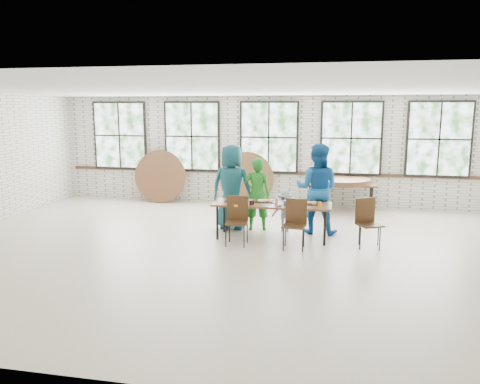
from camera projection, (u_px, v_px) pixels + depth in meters
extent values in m
plane|color=beige|center=(236.00, 250.00, 8.87)|extent=(12.00, 12.00, 0.00)
plane|color=white|center=(236.00, 89.00, 8.35)|extent=(12.00, 12.00, 0.00)
plane|color=silver|center=(269.00, 151.00, 12.96)|extent=(12.00, 0.00, 12.00)
plane|color=silver|center=(135.00, 235.00, 4.27)|extent=(12.00, 0.00, 12.00)
cube|color=#422819|center=(269.00, 172.00, 13.03)|extent=(11.80, 0.05, 0.08)
cube|color=black|center=(120.00, 136.00, 13.68)|extent=(1.62, 0.05, 1.97)
cube|color=white|center=(119.00, 136.00, 13.65)|extent=(1.50, 0.01, 1.85)
cube|color=black|center=(192.00, 136.00, 13.26)|extent=(1.62, 0.05, 1.97)
cube|color=white|center=(192.00, 136.00, 13.22)|extent=(1.50, 0.01, 1.85)
cube|color=black|center=(269.00, 137.00, 12.83)|extent=(1.62, 0.05, 1.97)
cube|color=white|center=(269.00, 137.00, 12.80)|extent=(1.50, 0.01, 1.85)
cube|color=black|center=(351.00, 138.00, 12.41)|extent=(1.62, 0.05, 1.97)
cube|color=white|center=(351.00, 138.00, 12.37)|extent=(1.50, 0.01, 1.85)
cube|color=black|center=(439.00, 139.00, 11.98)|extent=(1.62, 0.05, 1.97)
cube|color=white|center=(439.00, 139.00, 11.95)|extent=(1.50, 0.01, 1.85)
cube|color=brown|center=(272.00, 204.00, 9.54)|extent=(2.41, 0.82, 0.04)
cylinder|color=black|center=(217.00, 223.00, 9.53)|extent=(0.05, 0.05, 0.70)
cylinder|color=black|center=(224.00, 216.00, 10.11)|extent=(0.05, 0.05, 0.70)
cylinder|color=black|center=(325.00, 228.00, 9.11)|extent=(0.05, 0.05, 0.70)
cylinder|color=black|center=(325.00, 221.00, 9.69)|extent=(0.05, 0.05, 0.70)
cube|color=#462C17|center=(237.00, 223.00, 9.13)|extent=(0.45, 0.44, 0.03)
cube|color=#462C17|center=(238.00, 208.00, 9.27)|extent=(0.42, 0.07, 0.50)
cylinder|color=black|center=(226.00, 236.00, 9.04)|extent=(0.02, 0.02, 0.44)
cylinder|color=black|center=(230.00, 231.00, 9.37)|extent=(0.02, 0.02, 0.44)
cylinder|color=black|center=(244.00, 237.00, 8.97)|extent=(0.02, 0.02, 0.44)
cylinder|color=black|center=(247.00, 232.00, 9.30)|extent=(0.02, 0.02, 0.44)
cube|color=#462C17|center=(294.00, 226.00, 8.87)|extent=(0.46, 0.45, 0.03)
cube|color=#462C17|center=(296.00, 211.00, 9.00)|extent=(0.42, 0.08, 0.50)
cylinder|color=black|center=(283.00, 240.00, 8.78)|extent=(0.02, 0.02, 0.44)
cylinder|color=black|center=(285.00, 235.00, 9.11)|extent=(0.02, 0.02, 0.44)
cylinder|color=black|center=(303.00, 241.00, 8.71)|extent=(0.02, 0.02, 0.44)
cylinder|color=black|center=(304.00, 236.00, 9.04)|extent=(0.02, 0.02, 0.44)
cube|color=#462C17|center=(370.00, 225.00, 8.95)|extent=(0.56, 0.55, 0.03)
cube|color=#462C17|center=(365.00, 210.00, 9.08)|extent=(0.38, 0.23, 0.50)
cylinder|color=black|center=(360.00, 238.00, 8.86)|extent=(0.02, 0.02, 0.44)
cylinder|color=black|center=(359.00, 234.00, 9.18)|extent=(0.02, 0.02, 0.44)
cylinder|color=black|center=(380.00, 240.00, 8.79)|extent=(0.02, 0.02, 0.44)
cylinder|color=black|center=(378.00, 235.00, 9.11)|extent=(0.02, 0.02, 0.44)
imported|color=#174859|center=(232.00, 187.00, 10.32)|extent=(0.97, 0.68, 1.88)
imported|color=#207B21|center=(257.00, 194.00, 10.24)|extent=(0.64, 0.48, 1.61)
imported|color=#142840|center=(285.00, 211.00, 10.18)|extent=(0.62, 0.40, 0.91)
imported|color=#16599D|center=(317.00, 189.00, 9.96)|extent=(1.02, 0.85, 1.92)
cube|color=brown|center=(341.00, 184.00, 12.15)|extent=(1.83, 0.83, 0.04)
cylinder|color=black|center=(310.00, 199.00, 12.10)|extent=(0.04, 0.04, 0.70)
cylinder|color=black|center=(311.00, 195.00, 12.63)|extent=(0.04, 0.04, 0.70)
cylinder|color=black|center=(372.00, 201.00, 11.80)|extent=(0.04, 0.04, 0.70)
cylinder|color=black|center=(370.00, 197.00, 12.33)|extent=(0.04, 0.04, 0.70)
cube|color=black|center=(237.00, 201.00, 9.78)|extent=(0.44, 0.33, 0.02)
cube|color=black|center=(266.00, 201.00, 9.72)|extent=(0.44, 0.33, 0.02)
cube|color=black|center=(308.00, 203.00, 9.50)|extent=(0.44, 0.33, 0.02)
cylinder|color=black|center=(252.00, 202.00, 9.40)|extent=(0.09, 0.09, 0.09)
cube|color=red|center=(276.00, 202.00, 9.40)|extent=(0.06, 0.06, 0.11)
cylinder|color=blue|center=(285.00, 203.00, 9.35)|extent=(0.07, 0.07, 0.10)
cylinder|color=orange|center=(320.00, 205.00, 9.15)|extent=(0.07, 0.07, 0.11)
cylinder|color=white|center=(292.00, 204.00, 9.27)|extent=(0.17, 0.17, 0.10)
ellipsoid|color=white|center=(280.00, 205.00, 9.27)|extent=(0.11, 0.11, 0.05)
ellipsoid|color=white|center=(302.00, 204.00, 9.35)|extent=(0.11, 0.11, 0.05)
cylinder|color=brown|center=(341.00, 182.00, 12.15)|extent=(1.50, 1.50, 0.04)
cylinder|color=brown|center=(341.00, 181.00, 12.14)|extent=(1.50, 1.50, 0.04)
cylinder|color=brown|center=(341.00, 179.00, 12.13)|extent=(1.50, 1.50, 0.04)
cylinder|color=brown|center=(160.00, 176.00, 13.44)|extent=(1.50, 0.32, 1.48)
cylinder|color=brown|center=(160.00, 177.00, 13.33)|extent=(1.50, 0.32, 1.48)
cylinder|color=brown|center=(247.00, 179.00, 12.84)|extent=(1.50, 0.30, 1.49)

